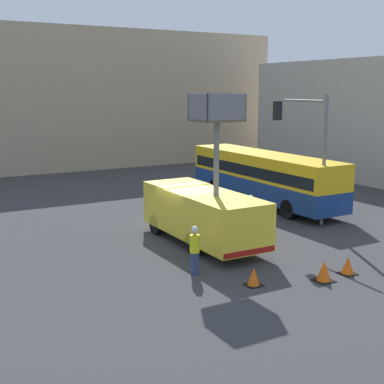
% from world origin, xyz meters
% --- Properties ---
extents(ground_plane, '(120.00, 120.00, 0.00)m').
position_xyz_m(ground_plane, '(0.00, 0.00, 0.00)').
color(ground_plane, '#38383A').
extents(building_backdrop_far, '(44.00, 10.00, 12.06)m').
position_xyz_m(building_backdrop_far, '(0.00, 27.90, 6.03)').
color(building_backdrop_far, tan).
rests_on(building_backdrop_far, ground_plane).
extents(utility_truck, '(2.54, 7.25, 6.75)m').
position_xyz_m(utility_truck, '(0.38, -0.89, 1.52)').
color(utility_truck, yellow).
rests_on(utility_truck, ground_plane).
extents(city_bus, '(2.58, 12.12, 3.11)m').
position_xyz_m(city_bus, '(7.97, 4.68, 1.83)').
color(city_bus, navy).
rests_on(city_bus, ground_plane).
extents(traffic_light_pole, '(3.23, 2.97, 6.67)m').
position_xyz_m(traffic_light_pole, '(6.54, -0.81, 4.45)').
color(traffic_light_pole, slate).
rests_on(traffic_light_pole, ground_plane).
extents(road_worker_near_truck, '(0.38, 0.38, 1.89)m').
position_xyz_m(road_worker_near_truck, '(-1.96, -4.19, 0.95)').
color(road_worker_near_truck, navy).
rests_on(road_worker_near_truck, ground_plane).
extents(road_worker_directing, '(0.38, 0.38, 1.83)m').
position_xyz_m(road_worker_directing, '(3.55, -0.13, 0.91)').
color(road_worker_directing, navy).
rests_on(road_worker_directing, ground_plane).
extents(traffic_cone_near_truck, '(0.61, 0.61, 0.70)m').
position_xyz_m(traffic_cone_near_truck, '(3.11, -7.07, 0.33)').
color(traffic_cone_near_truck, black).
rests_on(traffic_cone_near_truck, ground_plane).
extents(traffic_cone_mid_road, '(0.68, 0.68, 0.78)m').
position_xyz_m(traffic_cone_mid_road, '(1.79, -7.18, 0.37)').
color(traffic_cone_mid_road, black).
rests_on(traffic_cone_mid_road, ground_plane).
extents(traffic_cone_far_side, '(0.58, 0.58, 0.66)m').
position_xyz_m(traffic_cone_far_side, '(-0.71, -6.27, 0.31)').
color(traffic_cone_far_side, black).
rests_on(traffic_cone_far_side, ground_plane).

